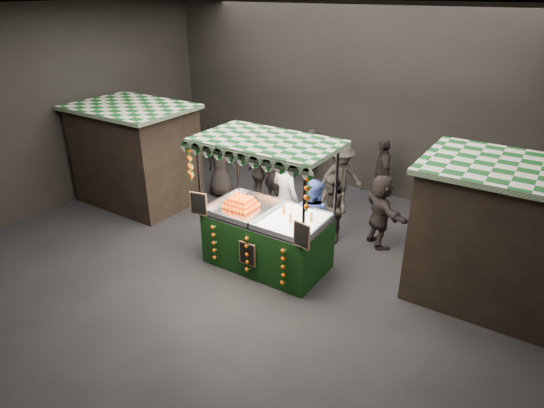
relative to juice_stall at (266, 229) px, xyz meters
The scene contains 15 objects.
ground 0.91m from the juice_stall, 160.25° to the right, with size 12.00×12.00×0.00m, color black.
market_hall 2.56m from the juice_stall, 160.25° to the right, with size 12.10×10.10×5.05m.
neighbour_stall_left 4.81m from the juice_stall, 169.30° to the left, with size 3.00×2.20×2.60m.
neighbour_stall_right 4.35m from the juice_stall, 18.75° to the left, with size 3.00×2.20×2.60m.
juice_stall is the anchor object (origin of this frame).
vendor_grey 1.15m from the juice_stall, 101.97° to the left, with size 0.89×0.72×2.12m.
vendor_blue 1.05m from the juice_stall, 58.12° to the left, with size 0.88×0.71×1.76m.
shopper_0 3.09m from the juice_stall, 120.44° to the left, with size 0.70×0.54×1.72m.
shopper_1 1.80m from the juice_stall, 69.57° to the left, with size 0.93×0.83×1.58m.
shopper_2 3.35m from the juice_stall, 127.24° to the left, with size 0.96×0.66×1.52m.
shopper_3 3.13m from the juice_stall, 87.27° to the left, with size 1.30×1.34×1.84m.
shopper_4 3.87m from the juice_stall, 142.37° to the left, with size 1.00×0.70×1.92m.
shopper_5 2.64m from the juice_stall, 52.38° to the left, with size 1.50×1.40×1.68m.
shopper_6 4.73m from the juice_stall, 108.32° to the left, with size 0.44×0.63×1.63m.
shopper_7 4.21m from the juice_stall, 78.28° to the left, with size 0.94×1.15×1.83m.
Camera 1 is at (4.96, -6.80, 5.32)m, focal length 30.85 mm.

